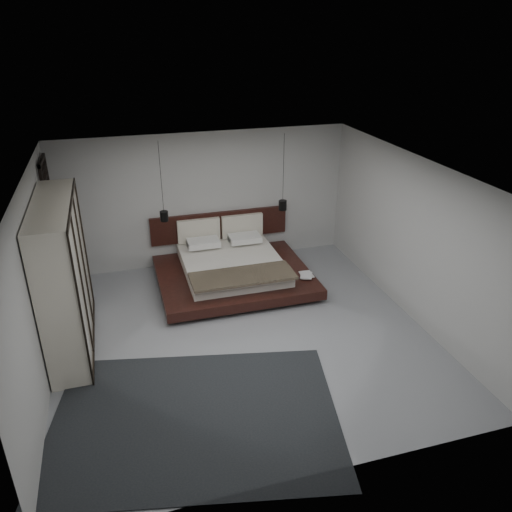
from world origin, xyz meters
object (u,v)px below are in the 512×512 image
object	(u,v)px
pendant_right	(283,205)
rug	(196,417)
bed	(232,268)
wardrobe	(64,277)
lattice_screen	(54,228)
pendant_left	(164,216)

from	to	relation	value
pendant_right	rug	xyz separation A→B (m)	(-2.59, -4.08, -1.34)
bed	wardrobe	size ratio (longest dim) A/B	1.20
bed	pendant_right	size ratio (longest dim) A/B	1.88
wardrobe	rug	size ratio (longest dim) A/B	0.65
pendant_right	wardrobe	world-z (taller)	pendant_right
lattice_screen	pendant_right	xyz separation A→B (m)	(4.44, -0.07, 0.05)
pendant_left	rug	world-z (taller)	pendant_left
lattice_screen	rug	distance (m)	4.72
bed	pendant_right	bearing A→B (deg)	21.62
pendant_left	wardrobe	distance (m)	2.54
lattice_screen	rug	world-z (taller)	lattice_screen
pendant_right	wardrobe	xyz separation A→B (m)	(-4.18, -1.82, -0.14)
lattice_screen	bed	bearing A→B (deg)	-9.65
bed	wardrobe	bearing A→B (deg)	-155.81
pendant_left	wardrobe	size ratio (longest dim) A/B	0.63
bed	pendant_left	size ratio (longest dim) A/B	1.91
lattice_screen	pendant_left	size ratio (longest dim) A/B	1.68
wardrobe	lattice_screen	bearing A→B (deg)	97.61
pendant_right	wardrobe	bearing A→B (deg)	-156.54
pendant_right	lattice_screen	bearing A→B (deg)	179.11
lattice_screen	pendant_left	xyz separation A→B (m)	(2.02, -0.07, 0.06)
lattice_screen	pendant_right	bearing A→B (deg)	-0.89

